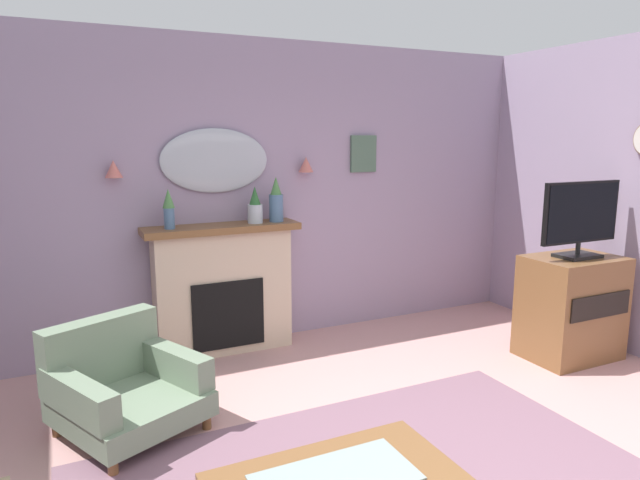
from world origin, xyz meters
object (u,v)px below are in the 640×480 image
at_px(wall_sconce_right, 306,165).
at_px(tv_cabinet, 571,307).
at_px(fireplace, 224,290).
at_px(mantel_vase_right, 276,202).
at_px(armchair_near_fireplace, 122,385).
at_px(framed_picture, 363,154).
at_px(wall_mirror, 215,161).
at_px(tv_flatscreen, 581,217).
at_px(mantel_vase_centre, 169,208).
at_px(mantel_vase_left, 255,207).
at_px(wall_sconce_left, 113,169).

distance_m(wall_sconce_right, tv_cabinet, 2.68).
height_order(fireplace, tv_cabinet, fireplace).
xyz_separation_m(mantel_vase_right, armchair_near_fireplace, (-1.49, -1.01, -1.04)).
distance_m(framed_picture, tv_cabinet, 2.37).
bearing_deg(wall_sconce_right, wall_mirror, 176.63).
height_order(mantel_vase_right, wall_sconce_right, wall_sconce_right).
bearing_deg(tv_flatscreen, mantel_vase_right, 147.27).
xyz_separation_m(fireplace, armchair_near_fireplace, (-0.99, -1.03, -0.27)).
height_order(mantel_vase_centre, tv_cabinet, mantel_vase_centre).
relative_size(mantel_vase_left, mantel_vase_right, 0.80).
xyz_separation_m(framed_picture, tv_cabinet, (1.21, -1.58, -1.30)).
relative_size(framed_picture, armchair_near_fireplace, 0.33).
bearing_deg(wall_sconce_left, wall_mirror, 3.37).
height_order(framed_picture, armchair_near_fireplace, framed_picture).
distance_m(wall_sconce_right, tv_flatscreen, 2.44).
height_order(wall_sconce_left, wall_sconce_right, same).
xyz_separation_m(fireplace, framed_picture, (1.50, 0.15, 1.18)).
height_order(wall_sconce_right, framed_picture, framed_picture).
distance_m(wall_sconce_left, tv_flatscreen, 3.90).
distance_m(mantel_vase_left, armchair_near_fireplace, 1.91).
height_order(fireplace, wall_mirror, wall_mirror).
bearing_deg(mantel_vase_left, mantel_vase_right, 0.00).
bearing_deg(armchair_near_fireplace, wall_sconce_right, 31.49).
xyz_separation_m(fireplace, tv_cabinet, (2.71, -1.42, -0.12)).
height_order(fireplace, wall_sconce_left, wall_sconce_left).
distance_m(fireplace, framed_picture, 1.91).
xyz_separation_m(mantel_vase_centre, mantel_vase_right, (0.95, 0.00, 0.00)).
bearing_deg(wall_sconce_right, tv_flatscreen, -39.65).
bearing_deg(fireplace, wall_sconce_left, 173.84).
distance_m(armchair_near_fireplace, tv_cabinet, 3.72).
height_order(mantel_vase_right, armchair_near_fireplace, mantel_vase_right).
xyz_separation_m(framed_picture, armchair_near_fireplace, (-2.49, -1.19, -1.44)).
relative_size(fireplace, wall_sconce_left, 9.71).
distance_m(mantel_vase_left, wall_sconce_right, 0.67).
distance_m(mantel_vase_centre, wall_sconce_left, 0.53).
bearing_deg(wall_sconce_right, wall_sconce_left, 180.00).
relative_size(mantel_vase_centre, mantel_vase_right, 0.83).
height_order(wall_mirror, wall_sconce_left, wall_mirror).
bearing_deg(tv_cabinet, wall_mirror, 149.93).
bearing_deg(wall_sconce_left, tv_cabinet, -23.10).
relative_size(mantel_vase_left, wall_sconce_left, 2.33).
relative_size(mantel_vase_centre, framed_picture, 0.93).
relative_size(wall_mirror, wall_sconce_left, 6.86).
xyz_separation_m(armchair_near_fireplace, tv_cabinet, (3.69, -0.39, 0.15)).
bearing_deg(wall_sconce_right, mantel_vase_left, -167.69).
distance_m(tv_cabinet, tv_flatscreen, 0.80).
distance_m(fireplace, tv_flatscreen, 3.14).
relative_size(mantel_vase_right, tv_cabinet, 0.45).
xyz_separation_m(mantel_vase_centre, wall_mirror, (0.45, 0.17, 0.37)).
bearing_deg(fireplace, wall_sconce_right, 6.16).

